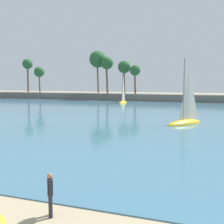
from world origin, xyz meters
The scene contains 5 objects.
sea centered at (0.00, 60.51, 0.03)m, with size 220.00×104.43×0.06m, color teal.
palm_headland centered at (-3.65, 72.78, 2.74)m, with size 115.09×6.39×13.62m.
person_at_waterline centered at (1.27, 7.32, 0.89)m, with size 0.35×0.48×1.67m.
sailboat_mid_bay centered at (-12.94, 61.74, 0.76)m, with size 2.20×5.51×7.78m.
sailboat_toward_headland centered at (3.82, 32.80, 0.80)m, with size 4.51×5.62×8.15m.
Camera 1 is at (6.85, -1.53, 5.01)m, focal length 45.91 mm.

